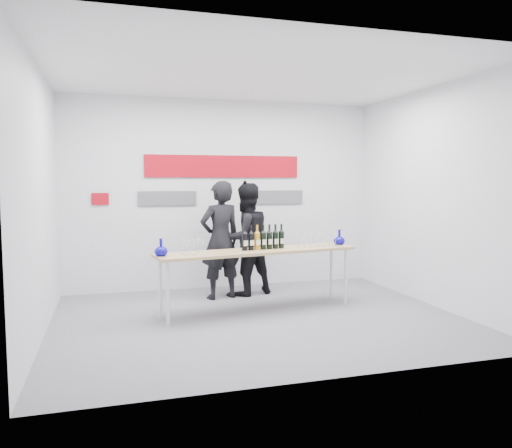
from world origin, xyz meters
name	(u,v)px	position (x,y,z in m)	size (l,w,h in m)	color
ground	(259,319)	(0.00, 0.00, 0.00)	(5.00, 5.00, 0.00)	slate
back_wall	(224,195)	(0.00, 2.00, 1.50)	(5.00, 0.04, 3.00)	silver
signage	(220,175)	(-0.06, 1.97, 1.81)	(3.38, 0.02, 0.79)	#AD0714
tasting_table	(258,255)	(0.10, 0.37, 0.75)	(2.77, 0.94, 0.82)	tan
wine_bottles	(263,237)	(0.18, 0.41, 0.98)	(0.62, 0.17, 0.33)	black
decanter_left	(161,247)	(-1.18, 0.20, 0.92)	(0.16, 0.16, 0.21)	#0D0895
decanter_right	(339,237)	(1.37, 0.58, 0.92)	(0.16, 0.16, 0.21)	#0D0895
glasses_left	(193,247)	(-0.79, 0.24, 0.91)	(0.29, 0.25, 0.18)	silver
glasses_right	(317,240)	(1.00, 0.51, 0.91)	(0.58, 0.30, 0.18)	silver
presenter_left	(220,240)	(-0.23, 1.21, 0.86)	(0.63, 0.41, 1.72)	black
presenter_right	(246,239)	(0.19, 1.34, 0.84)	(0.82, 0.64, 1.69)	black
mic_stand	(245,260)	(0.17, 1.32, 0.53)	(0.20, 0.20, 1.73)	black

